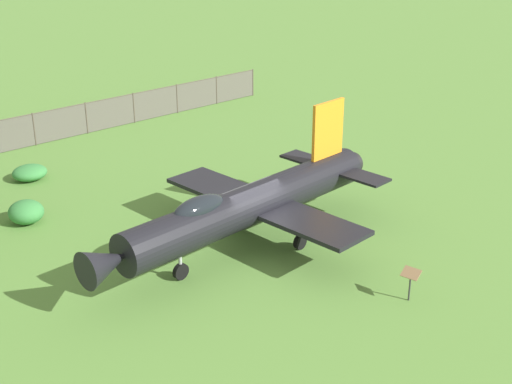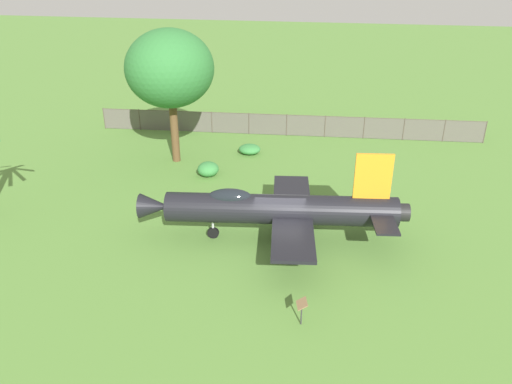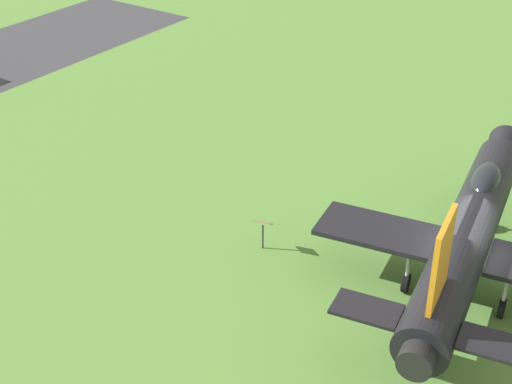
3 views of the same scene
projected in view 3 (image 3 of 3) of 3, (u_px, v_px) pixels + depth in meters
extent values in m
plane|color=#568438|center=(460.00, 282.00, 24.34)|extent=(200.00, 200.00, 0.00)
cylinder|color=black|center=(467.00, 236.00, 23.46)|extent=(11.71, 3.19, 1.51)
cone|color=black|center=(502.00, 149.00, 28.48)|extent=(1.77, 1.51, 1.29)
cylinder|color=black|center=(416.00, 360.00, 18.71)|extent=(0.73, 0.99, 0.91)
ellipsoid|color=black|center=(486.00, 180.00, 25.13)|extent=(2.31, 1.21, 0.84)
cube|color=orange|center=(442.00, 260.00, 19.03)|extent=(1.80, 0.40, 2.32)
cube|color=black|center=(378.00, 231.00, 24.05)|extent=(2.49, 3.99, 0.16)
cube|color=black|center=(367.00, 309.00, 20.16)|extent=(1.35, 1.94, 0.10)
cube|color=black|center=(495.00, 345.00, 18.95)|extent=(1.35, 1.94, 0.10)
cylinder|color=#A5A8AD|center=(485.00, 205.00, 26.59)|extent=(0.12, 0.12, 1.31)
cylinder|color=black|center=(482.00, 221.00, 26.92)|extent=(0.62, 0.27, 0.60)
cylinder|color=#A5A8AD|center=(408.00, 266.00, 23.48)|extent=(0.12, 0.12, 1.31)
cylinder|color=black|center=(406.00, 283.00, 23.81)|extent=(0.62, 0.27, 0.60)
cylinder|color=#A5A8AD|center=(505.00, 290.00, 22.42)|extent=(0.12, 0.12, 1.31)
cylinder|color=black|center=(502.00, 308.00, 22.75)|extent=(0.62, 0.27, 0.60)
cylinder|color=#333333|center=(263.00, 237.00, 25.77)|extent=(0.06, 0.06, 0.90)
cube|color=olive|center=(263.00, 223.00, 25.49)|extent=(0.53, 0.68, 0.25)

